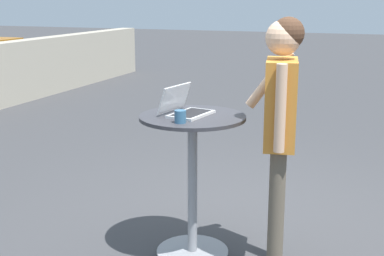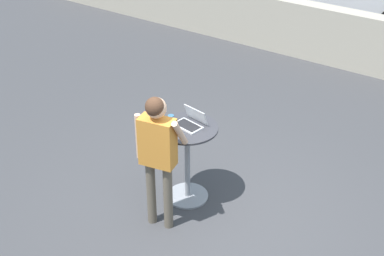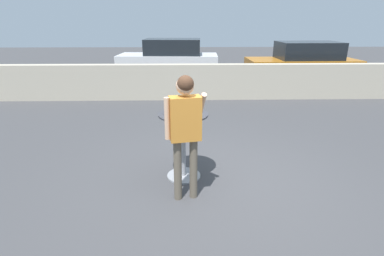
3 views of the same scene
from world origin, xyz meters
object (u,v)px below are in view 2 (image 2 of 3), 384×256
(standing_person, at_px, (158,146))
(laptop, at_px, (191,122))
(cafe_table, at_px, (187,154))
(coffee_mug, at_px, (171,118))

(standing_person, bearing_deg, laptop, 91.63)
(cafe_table, height_order, standing_person, standing_person)
(laptop, xyz_separation_m, standing_person, (0.02, -0.68, 0.02))
(coffee_mug, distance_m, standing_person, 0.67)
(cafe_table, xyz_separation_m, laptop, (0.01, 0.06, 0.44))
(laptop, height_order, coffee_mug, laptop)
(laptop, bearing_deg, cafe_table, -98.26)
(laptop, relative_size, standing_person, 0.22)
(cafe_table, relative_size, standing_person, 0.61)
(cafe_table, distance_m, laptop, 0.44)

